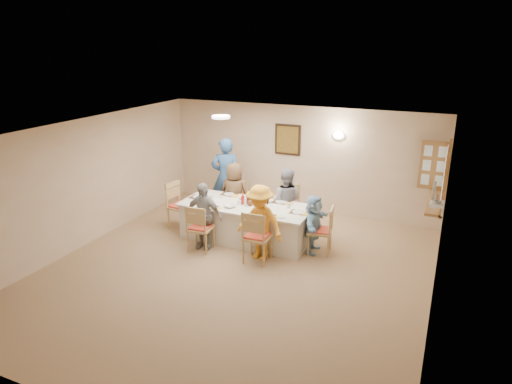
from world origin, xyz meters
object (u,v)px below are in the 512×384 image
at_px(desk_fan, 436,195).
at_px(caregiver, 226,177).
at_px(chair_left_end, 181,206).
at_px(diner_right_end, 314,224).
at_px(serving_hatch, 446,177).
at_px(chair_back_right, 287,208).
at_px(chair_front_left, 201,227).
at_px(condiment_ketchup, 243,199).
at_px(diner_back_left, 234,194).
at_px(chair_front_right, 257,236).
at_px(chair_back_left, 237,202).
at_px(diner_front_left, 203,216).
at_px(diner_front_right, 260,223).
at_px(chair_right_end, 320,230).
at_px(dining_table, 246,222).
at_px(diner_back_right, 286,201).

height_order(desk_fan, caregiver, caregiver).
bearing_deg(chair_left_end, diner_right_end, -82.17).
xyz_separation_m(chair_left_end, caregiver, (0.50, 1.15, 0.40)).
distance_m(serving_hatch, chair_back_right, 3.19).
distance_m(chair_front_left, diner_right_end, 2.17).
height_order(caregiver, condiment_ketchup, caregiver).
relative_size(diner_back_left, condiment_ketchup, 6.08).
distance_m(chair_front_right, chair_left_end, 2.29).
height_order(chair_back_left, diner_front_left, diner_front_left).
bearing_deg(diner_front_right, serving_hatch, 38.56).
xyz_separation_m(chair_front_left, chair_left_end, (-0.95, 0.80, 0.04)).
relative_size(chair_front_right, chair_right_end, 1.08).
distance_m(dining_table, chair_back_right, 1.01).
relative_size(chair_front_left, caregiver, 0.52).
distance_m(chair_front_left, diner_front_right, 1.23).
bearing_deg(diner_front_left, caregiver, 102.85).
xyz_separation_m(chair_front_right, condiment_ketchup, (-0.67, 0.80, 0.37)).
bearing_deg(chair_right_end, chair_back_left, -118.37).
xyz_separation_m(chair_back_left, diner_front_left, (0.00, -1.48, 0.20)).
relative_size(desk_fan, chair_front_left, 0.32).
distance_m(chair_left_end, diner_back_left, 1.18).
height_order(desk_fan, dining_table, desk_fan).
distance_m(chair_back_left, chair_front_left, 1.60).
height_order(chair_back_right, diner_back_left, diner_back_left).
xyz_separation_m(chair_back_left, chair_back_right, (1.20, 0.00, 0.03)).
bearing_deg(chair_back_right, chair_front_right, -94.71).
distance_m(desk_fan, diner_front_right, 3.05).
xyz_separation_m(serving_hatch, diner_back_left, (-4.22, -0.34, -0.80)).
relative_size(chair_front_right, diner_back_right, 0.72).
relative_size(chair_left_end, diner_back_left, 0.73).
height_order(chair_back_right, chair_right_end, chair_back_right).
xyz_separation_m(serving_hatch, chair_right_end, (-2.07, -1.02, -1.03)).
bearing_deg(diner_right_end, condiment_ketchup, 87.26).
bearing_deg(chair_left_end, caregiver, -15.67).
bearing_deg(diner_back_right, dining_table, 42.33).
bearing_deg(chair_back_right, dining_table, -131.58).
height_order(chair_back_left, caregiver, caregiver).
xyz_separation_m(diner_back_left, condiment_ketchup, (0.53, -0.68, 0.17)).
bearing_deg(diner_front_left, chair_back_left, 89.04).
bearing_deg(serving_hatch, diner_back_right, -173.64).
distance_m(serving_hatch, chair_front_left, 4.71).
distance_m(diner_back_left, diner_front_left, 1.36).
bearing_deg(chair_front_right, chair_back_left, -55.49).
height_order(dining_table, caregiver, caregiver).
bearing_deg(diner_back_left, dining_table, 125.64).
bearing_deg(diner_back_left, caregiver, -52.02).
bearing_deg(condiment_ketchup, chair_back_right, 49.82).
bearing_deg(serving_hatch, condiment_ketchup, -164.67).
distance_m(diner_right_end, condiment_ketchup, 1.52).
height_order(desk_fan, diner_back_left, desk_fan).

